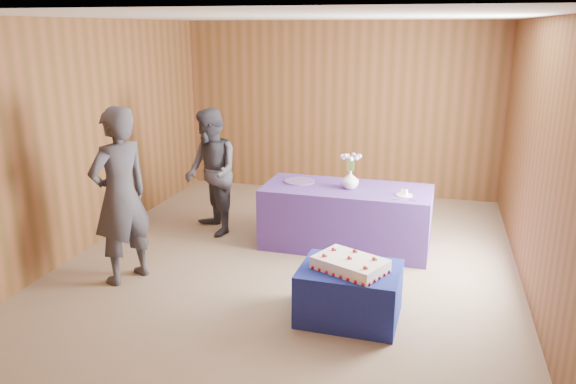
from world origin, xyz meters
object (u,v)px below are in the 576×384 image
(guest_right, at_px, (211,172))
(vase, at_px, (350,180))
(cake_table, at_px, (349,293))
(serving_table, at_px, (346,217))
(guest_left, at_px, (120,196))
(sheet_cake, at_px, (350,264))

(guest_right, bearing_deg, vase, 46.44)
(cake_table, relative_size, serving_table, 0.45)
(vase, xyz_separation_m, guest_left, (-2.14, -1.52, 0.07))
(guest_left, bearing_deg, serving_table, 150.18)
(cake_table, xyz_separation_m, vase, (-0.28, 1.73, 0.61))
(cake_table, relative_size, guest_left, 0.49)
(sheet_cake, distance_m, guest_left, 2.47)
(cake_table, height_order, guest_right, guest_right)
(serving_table, distance_m, guest_right, 1.81)
(vase, xyz_separation_m, guest_right, (-1.80, 0.06, -0.04))
(sheet_cake, relative_size, guest_right, 0.46)
(sheet_cake, distance_m, vase, 1.82)
(cake_table, relative_size, sheet_cake, 1.19)
(serving_table, bearing_deg, vase, -34.95)
(serving_table, height_order, sheet_cake, serving_table)
(guest_left, height_order, guest_right, guest_left)
(cake_table, xyz_separation_m, guest_left, (-2.43, 0.22, 0.68))
(serving_table, distance_m, guest_left, 2.67)
(cake_table, height_order, sheet_cake, sheet_cake)
(vase, bearing_deg, cake_table, -80.73)
(vase, relative_size, guest_left, 0.12)
(guest_left, xyz_separation_m, guest_right, (0.35, 1.57, -0.11))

